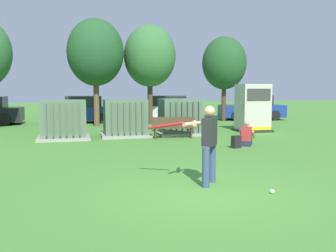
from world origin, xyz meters
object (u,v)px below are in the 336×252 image
(transformer_mid_west, at_px, (125,118))
(parked_car_right_of_center, at_px, (167,109))
(parked_car_rightmost, at_px, (252,108))
(transformer_mid_east, at_px, (180,117))
(seated_spectator, at_px, (247,136))
(sports_ball, at_px, (272,192))
(parked_car_left_of_center, at_px, (82,110))
(transformer_west, at_px, (64,120))
(generator_enclosure, at_px, (253,108))
(backpack, at_px, (236,142))
(batter, at_px, (207,141))
(park_bench, at_px, (173,126))

(transformer_mid_west, relative_size, parked_car_right_of_center, 0.48)
(transformer_mid_west, relative_size, parked_car_rightmost, 0.48)
(transformer_mid_east, xyz_separation_m, parked_car_rightmost, (6.83, 6.57, -0.04))
(seated_spectator, height_order, parked_car_right_of_center, parked_car_right_of_center)
(sports_ball, bearing_deg, parked_car_right_of_center, 83.69)
(transformer_mid_west, relative_size, parked_car_left_of_center, 0.50)
(transformer_west, relative_size, generator_enclosure, 0.91)
(seated_spectator, height_order, backpack, seated_spectator)
(batter, bearing_deg, sports_ball, -44.31)
(park_bench, height_order, parked_car_rightmost, parked_car_rightmost)
(backpack, height_order, parked_car_left_of_center, parked_car_left_of_center)
(sports_ball, height_order, parked_car_rightmost, parked_car_rightmost)
(seated_spectator, relative_size, parked_car_rightmost, 0.22)
(generator_enclosure, xyz_separation_m, seated_spectator, (-2.31, -4.17, -0.76))
(transformer_mid_east, bearing_deg, transformer_mid_west, -178.96)
(transformer_west, distance_m, parked_car_left_of_center, 7.45)
(generator_enclosure, height_order, backpack, generator_enclosure)
(transformer_mid_west, bearing_deg, backpack, -50.20)
(batter, height_order, parked_car_left_of_center, batter)
(park_bench, distance_m, parked_car_left_of_center, 9.04)
(seated_spectator, bearing_deg, batter, -124.26)
(park_bench, bearing_deg, transformer_west, 168.83)
(seated_spectator, bearing_deg, parked_car_left_of_center, 117.65)
(sports_ball, relative_size, parked_car_left_of_center, 0.02)
(transformer_mid_west, xyz_separation_m, park_bench, (1.88, -1.12, -0.25))
(transformer_west, bearing_deg, seated_spectator, -27.97)
(transformer_west, height_order, parked_car_left_of_center, same)
(transformer_mid_west, distance_m, parked_car_left_of_center, 7.37)
(parked_car_left_of_center, bearing_deg, transformer_west, -96.61)
(transformer_mid_east, relative_size, sports_ball, 23.33)
(generator_enclosure, height_order, parked_car_right_of_center, generator_enclosure)
(transformer_mid_west, relative_size, park_bench, 1.15)
(batter, distance_m, parked_car_left_of_center, 15.92)
(parked_car_left_of_center, bearing_deg, park_bench, -66.48)
(batter, distance_m, parked_car_right_of_center, 15.73)
(transformer_west, xyz_separation_m, generator_enclosure, (8.87, 0.69, 0.35))
(generator_enclosure, xyz_separation_m, backpack, (-2.89, -4.53, -0.92))
(transformer_mid_west, height_order, parked_car_rightmost, same)
(sports_ball, bearing_deg, park_bench, 88.91)
(park_bench, relative_size, parked_car_left_of_center, 0.43)
(parked_car_right_of_center, relative_size, parked_car_rightmost, 1.01)
(transformer_mid_west, height_order, seated_spectator, transformer_mid_west)
(seated_spectator, bearing_deg, backpack, -148.68)
(transformer_west, relative_size, parked_car_right_of_center, 0.48)
(transformer_west, relative_size, parked_car_left_of_center, 0.50)
(transformer_mid_west, xyz_separation_m, sports_ball, (1.72, -9.59, -0.74))
(batter, bearing_deg, transformer_mid_west, 94.50)
(batter, relative_size, parked_car_rightmost, 0.40)
(sports_ball, bearing_deg, generator_enclosure, 65.53)
(transformer_mid_east, relative_size, park_bench, 1.15)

